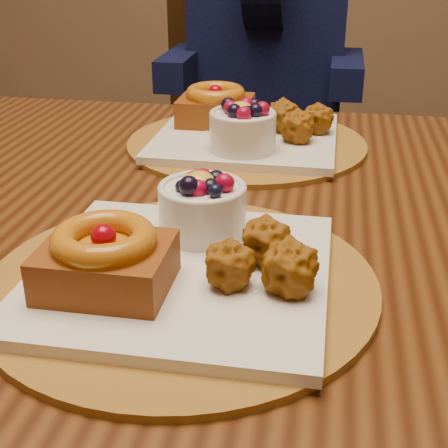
{
  "coord_description": "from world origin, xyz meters",
  "views": [
    {
      "loc": [
        0.24,
        -0.85,
        1.07
      ],
      "look_at": [
        0.14,
        -0.29,
        0.8
      ],
      "focal_mm": 50.0,
      "sensor_mm": 36.0,
      "label": 1
    }
  ],
  "objects": [
    {
      "name": "diner",
      "position": [
        0.05,
        0.86,
        0.87
      ],
      "size": [
        0.5,
        0.48,
        0.81
      ],
      "rotation": [
        0.0,
        0.0,
        0.08
      ],
      "color": "black",
      "rests_on": "ground"
    },
    {
      "name": "place_setting_far",
      "position": [
        0.1,
        0.1,
        0.78
      ],
      "size": [
        0.38,
        0.38,
        0.09
      ],
      "color": "brown",
      "rests_on": "dining_table"
    },
    {
      "name": "chair_far",
      "position": [
        -0.1,
        0.84,
        0.49
      ],
      "size": [
        0.55,
        0.55,
        0.89
      ],
      "rotation": [
        0.0,
        0.0,
        -0.34
      ],
      "color": "black",
      "rests_on": "ground"
    },
    {
      "name": "dining_table",
      "position": [
        0.1,
        -0.12,
        0.68
      ],
      "size": [
        1.6,
        0.9,
        0.76
      ],
      "color": "#321609",
      "rests_on": "ground"
    },
    {
      "name": "place_setting_near",
      "position": [
        0.1,
        -0.33,
        0.78
      ],
      "size": [
        0.38,
        0.38,
        0.09
      ],
      "color": "brown",
      "rests_on": "dining_table"
    }
  ]
}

